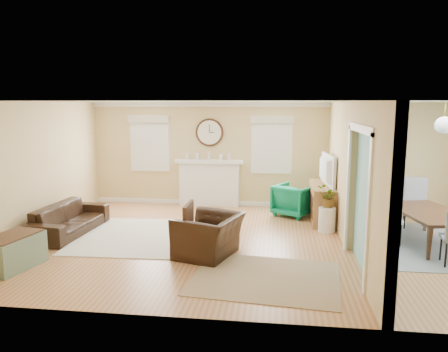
{
  "coord_description": "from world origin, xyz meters",
  "views": [
    {
      "loc": [
        0.22,
        -7.84,
        2.57
      ],
      "look_at": [
        -0.8,
        0.3,
        1.2
      ],
      "focal_mm": 35.0,
      "sensor_mm": 36.0,
      "label": 1
    }
  ],
  "objects_px": {
    "sofa": "(69,219)",
    "green_chair": "(294,200)",
    "eames_chair": "(209,236)",
    "dining_table": "(429,228)",
    "credenza": "(322,203)"
  },
  "relations": [
    {
      "from": "sofa",
      "to": "green_chair",
      "type": "distance_m",
      "value": 4.9
    },
    {
      "from": "sofa",
      "to": "green_chair",
      "type": "height_order",
      "value": "green_chair"
    },
    {
      "from": "sofa",
      "to": "eames_chair",
      "type": "xyz_separation_m",
      "value": [
        2.98,
        -0.95,
        0.06
      ]
    },
    {
      "from": "eames_chair",
      "to": "dining_table",
      "type": "height_order",
      "value": "eames_chair"
    },
    {
      "from": "credenza",
      "to": "green_chair",
      "type": "bearing_deg",
      "value": 152.63
    },
    {
      "from": "dining_table",
      "to": "green_chair",
      "type": "bearing_deg",
      "value": 41.69
    },
    {
      "from": "eames_chair",
      "to": "green_chair",
      "type": "bearing_deg",
      "value": 169.95
    },
    {
      "from": "sofa",
      "to": "dining_table",
      "type": "height_order",
      "value": "dining_table"
    },
    {
      "from": "green_chair",
      "to": "credenza",
      "type": "height_order",
      "value": "credenza"
    },
    {
      "from": "eames_chair",
      "to": "dining_table",
      "type": "bearing_deg",
      "value": 123.03
    },
    {
      "from": "eames_chair",
      "to": "credenza",
      "type": "distance_m",
      "value": 3.34
    },
    {
      "from": "eames_chair",
      "to": "dining_table",
      "type": "relative_size",
      "value": 0.6
    },
    {
      "from": "sofa",
      "to": "dining_table",
      "type": "xyz_separation_m",
      "value": [
        6.89,
        0.14,
        0.02
      ]
    },
    {
      "from": "credenza",
      "to": "dining_table",
      "type": "height_order",
      "value": "credenza"
    },
    {
      "from": "sofa",
      "to": "green_chair",
      "type": "xyz_separation_m",
      "value": [
        4.49,
        1.95,
        0.07
      ]
    }
  ]
}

